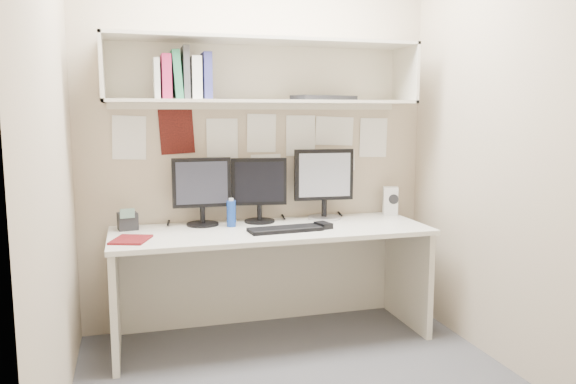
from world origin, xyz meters
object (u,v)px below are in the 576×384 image
object	(u,v)px
monitor_right	(324,181)
desk_phone	(128,221)
monitor_center	(259,187)
keyboard	(285,229)
monitor_left	(202,188)
speaker	(390,201)
maroon_notebook	(131,240)
desk	(272,283)

from	to	relation	value
monitor_right	desk_phone	xyz separation A→B (m)	(-1.31, -0.02, -0.20)
monitor_center	keyboard	xyz separation A→B (m)	(0.09, -0.33, -0.23)
keyboard	desk_phone	distance (m)	0.99
monitor_left	keyboard	bearing A→B (deg)	-34.42
speaker	maroon_notebook	distance (m)	1.84
monitor_center	speaker	distance (m)	0.98
monitor_right	desk_phone	bearing A→B (deg)	-175.23
monitor_left	monitor_center	size ratio (longest dim) A/B	1.02
maroon_notebook	desk_phone	size ratio (longest dim) A/B	1.64
desk	desk_phone	world-z (taller)	desk_phone
desk_phone	maroon_notebook	bearing A→B (deg)	-96.72
monitor_left	monitor_right	xyz separation A→B (m)	(0.84, -0.00, 0.02)
monitor_center	desk_phone	bearing A→B (deg)	-169.38
speaker	maroon_notebook	bearing A→B (deg)	-149.44
speaker	desk_phone	distance (m)	1.82
keyboard	maroon_notebook	size ratio (longest dim) A/B	1.95
speaker	monitor_right	bearing A→B (deg)	-159.52
monitor_center	keyboard	bearing A→B (deg)	-66.00
desk	keyboard	world-z (taller)	keyboard
monitor_center	desk_phone	xyz separation A→B (m)	(-0.85, -0.02, -0.18)
speaker	desk_phone	world-z (taller)	speaker
monitor_right	maroon_notebook	distance (m)	1.36
monitor_right	maroon_notebook	bearing A→B (deg)	-161.30
desk	monitor_right	distance (m)	0.79
monitor_left	desk_phone	distance (m)	0.51
desk	monitor_center	xyz separation A→B (m)	(-0.03, 0.22, 0.60)
monitor_left	speaker	size ratio (longest dim) A/B	2.20
desk	desk_phone	xyz separation A→B (m)	(-0.88, 0.20, 0.42)
monitor_center	maroon_notebook	xyz separation A→B (m)	(-0.84, -0.35, -0.23)
monitor_center	keyboard	world-z (taller)	monitor_center
keyboard	speaker	size ratio (longest dim) A/B	2.27
desk	speaker	distance (m)	1.07
desk	keyboard	size ratio (longest dim) A/B	4.40
monitor_center	monitor_right	distance (m)	0.46
desk	speaker	size ratio (longest dim) A/B	9.98
keyboard	maroon_notebook	bearing A→B (deg)	176.64
monitor_left	desk_phone	size ratio (longest dim) A/B	3.09
desk_phone	speaker	bearing A→B (deg)	-8.52
desk	speaker	world-z (taller)	speaker
desk	monitor_right	size ratio (longest dim) A/B	4.16
keyboard	maroon_notebook	distance (m)	0.92
monitor_left	speaker	world-z (taller)	monitor_left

